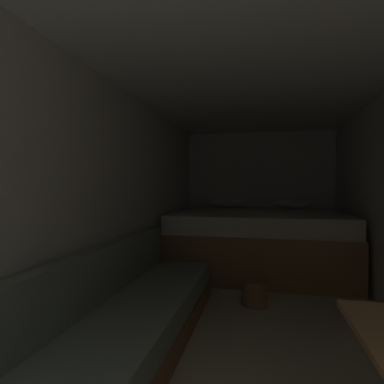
{
  "coord_description": "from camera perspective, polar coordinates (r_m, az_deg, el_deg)",
  "views": [
    {
      "loc": [
        0.06,
        -0.39,
        1.18
      ],
      "look_at": [
        -0.59,
        2.54,
        1.12
      ],
      "focal_mm": 29.68,
      "sensor_mm": 36.0,
      "label": 1
    }
  ],
  "objects": [
    {
      "name": "ground_plane",
      "position": [
        2.89,
        11.08,
        -22.92
      ],
      "size": [
        7.58,
        7.58,
        0.0
      ],
      "primitive_type": "plane",
      "color": "beige"
    },
    {
      "name": "wall_back",
      "position": [
        5.45,
        11.9,
        -0.35
      ],
      "size": [
        2.5,
        0.05,
        2.07
      ],
      "primitive_type": "cube",
      "color": "silver",
      "rests_on": "ground"
    },
    {
      "name": "wall_left",
      "position": [
        2.94,
        -13.41,
        -1.7
      ],
      "size": [
        0.05,
        5.58,
        2.07
      ],
      "primitive_type": "cube",
      "color": "silver",
      "rests_on": "ground"
    },
    {
      "name": "ceiling_slab",
      "position": [
        2.79,
        11.27,
        20.23
      ],
      "size": [
        2.5,
        5.58,
        0.05
      ],
      "primitive_type": "cube",
      "color": "white",
      "rests_on": "wall_left"
    },
    {
      "name": "bed",
      "position": [
        4.55,
        11.72,
        -8.53
      ],
      "size": [
        2.28,
        1.8,
        0.98
      ],
      "color": "#9E7247",
      "rests_on": "ground"
    },
    {
      "name": "sofa_left",
      "position": [
        2.23,
        -15.14,
        -24.22
      ],
      "size": [
        0.7,
        3.26,
        0.72
      ],
      "color": "olive",
      "rests_on": "ground"
    },
    {
      "name": "wicker_basket",
      "position": [
        3.35,
        11.15,
        -17.25
      ],
      "size": [
        0.25,
        0.25,
        0.24
      ],
      "color": "olive",
      "rests_on": "ground"
    }
  ]
}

